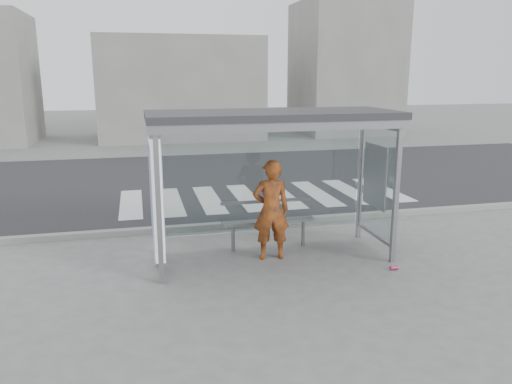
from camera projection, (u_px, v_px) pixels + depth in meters
ground at (272, 257)px, 9.02m from camera, size 80.00×80.00×0.00m
road at (213, 179)px, 15.64m from camera, size 30.00×10.00×0.01m
curb at (249, 223)px, 10.85m from camera, size 30.00×0.18×0.12m
crosswalk at (264, 196)px, 13.50m from camera, size 7.55×3.00×0.00m
bus_shelter at (251, 149)px, 8.53m from camera, size 4.25×1.65×2.62m
building_center at (180, 88)px, 25.47m from camera, size 8.00×5.00×5.00m
building_right at (345, 69)px, 27.28m from camera, size 5.00×5.00×7.00m
person at (271, 210)px, 8.77m from camera, size 0.69×0.49×1.80m
bench at (268, 221)px, 9.38m from camera, size 1.76×0.32×0.91m
soda_can at (394, 268)px, 8.43m from camera, size 0.13×0.07×0.07m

